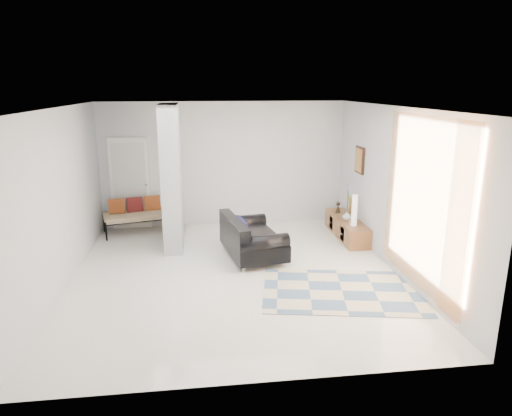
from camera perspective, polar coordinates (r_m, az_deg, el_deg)
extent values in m
plane|color=silver|center=(7.92, -2.55, -8.22)|extent=(6.00, 6.00, 0.00)
plane|color=white|center=(7.29, -2.81, 12.46)|extent=(6.00, 6.00, 0.00)
plane|color=silver|center=(10.42, -4.04, 5.46)|extent=(6.00, 0.00, 6.00)
plane|color=silver|center=(4.63, 0.42, -6.83)|extent=(6.00, 0.00, 6.00)
plane|color=silver|center=(7.77, -23.33, 0.95)|extent=(0.00, 6.00, 6.00)
plane|color=silver|center=(8.17, 16.94, 2.18)|extent=(0.00, 6.00, 6.00)
cube|color=#A5AAAC|center=(9.04, -10.50, 3.77)|extent=(0.35, 1.20, 2.80)
cube|color=white|center=(10.54, -15.47, 2.96)|extent=(0.85, 0.06, 2.04)
plane|color=orange|center=(7.12, 20.10, 0.49)|extent=(0.00, 2.55, 2.55)
cube|color=black|center=(9.66, 12.82, 5.87)|extent=(0.04, 0.45, 0.55)
cube|color=brown|center=(9.92, 11.26, -2.42)|extent=(0.45, 1.78, 0.40)
cube|color=black|center=(9.50, 10.77, -3.19)|extent=(0.02, 0.24, 0.28)
cube|color=black|center=(10.21, 9.42, -1.82)|extent=(0.02, 0.24, 0.28)
cube|color=gold|center=(10.09, 11.90, 0.21)|extent=(0.09, 0.32, 0.40)
cube|color=silver|center=(9.46, 11.51, -1.65)|extent=(0.04, 0.10, 0.12)
cylinder|color=silver|center=(8.01, -1.52, -7.55)|extent=(0.05, 0.05, 0.10)
cylinder|color=silver|center=(9.20, -3.77, -4.54)|extent=(0.05, 0.05, 0.10)
cylinder|color=silver|center=(8.22, 3.43, -6.96)|extent=(0.05, 0.05, 0.10)
cylinder|color=silver|center=(9.38, 0.59, -4.10)|extent=(0.05, 0.05, 0.10)
cube|color=black|center=(8.62, -0.38, -4.45)|extent=(1.19, 1.69, 0.30)
cube|color=black|center=(8.42, -2.77, -2.57)|extent=(0.47, 1.57, 0.36)
cylinder|color=black|center=(7.95, 1.00, -4.39)|extent=(0.92, 0.43, 0.28)
cylinder|color=black|center=(9.15, -1.58, -1.78)|extent=(0.92, 0.43, 0.28)
cube|color=black|center=(8.45, -1.98, -2.37)|extent=(0.24, 0.59, 0.31)
cylinder|color=black|center=(9.97, -18.22, -2.81)|extent=(0.04, 0.04, 0.40)
cylinder|color=black|center=(10.17, -9.08, -1.88)|extent=(0.04, 0.04, 0.40)
cylinder|color=black|center=(10.61, -18.47, -1.77)|extent=(0.04, 0.04, 0.40)
cylinder|color=black|center=(10.80, -9.87, -0.92)|extent=(0.04, 0.04, 0.40)
cube|color=beige|center=(10.31, -13.94, -0.87)|extent=(1.76, 1.07, 0.12)
cube|color=brown|center=(10.34, -17.02, 0.23)|extent=(0.37, 0.24, 0.33)
cube|color=maroon|center=(10.38, -14.92, 0.43)|extent=(0.37, 0.24, 0.33)
cube|color=brown|center=(10.43, -12.83, 0.63)|extent=(0.37, 0.24, 0.33)
cube|color=#C3B895|center=(7.41, 10.69, -10.14)|extent=(2.71, 2.06, 0.01)
cylinder|color=white|center=(9.34, 12.20, -0.27)|extent=(0.12, 0.12, 0.63)
imported|color=silver|center=(9.70, 11.30, -0.97)|extent=(0.22, 0.22, 0.20)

